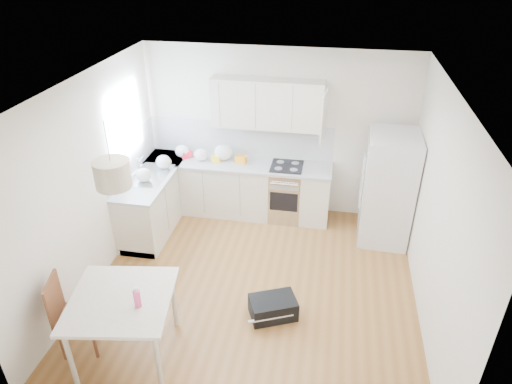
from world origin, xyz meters
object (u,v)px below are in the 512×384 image
refrigerator (389,188)px  dining_table (122,305)px  gym_bag (273,307)px  dining_chair (78,314)px

refrigerator → dining_table: bearing=-133.8°
gym_bag → dining_table: bearing=-173.2°
refrigerator → gym_bag: size_ratio=3.06×
refrigerator → gym_bag: bearing=-123.9°
dining_chair → gym_bag: dining_chair is taller
dining_table → dining_chair: bearing=169.1°
dining_table → refrigerator: bearing=35.5°
refrigerator → dining_chair: 4.50m
refrigerator → gym_bag: (-1.42, -1.99, -0.72)m
refrigerator → dining_chair: size_ratio=1.74×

